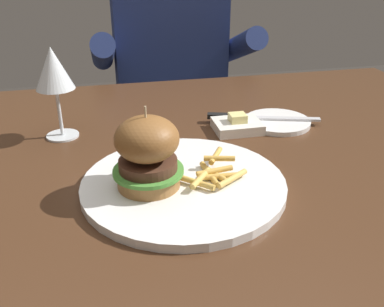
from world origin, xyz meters
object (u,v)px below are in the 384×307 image
(burger_sandwich, at_px, (147,152))
(wine_glass, at_px, (53,71))
(butter_dish, at_px, (237,125))
(diner_person, at_px, (170,106))
(bread_plate, at_px, (277,122))
(main_plate, at_px, (184,184))
(table_knife, at_px, (253,117))

(burger_sandwich, relative_size, wine_glass, 0.72)
(butter_dish, height_order, diner_person, diner_person)
(bread_plate, bearing_deg, diner_person, 100.88)
(wine_glass, distance_m, diner_person, 0.75)
(wine_glass, bearing_deg, diner_person, 62.35)
(burger_sandwich, bearing_deg, main_plate, 2.93)
(main_plate, bearing_deg, table_knife, 49.54)
(table_knife, bearing_deg, main_plate, -130.46)
(burger_sandwich, relative_size, bread_plate, 0.92)
(main_plate, relative_size, burger_sandwich, 2.50)
(main_plate, distance_m, butter_dish, 0.25)
(bread_plate, relative_size, butter_dish, 1.47)
(bread_plate, distance_m, butter_dish, 0.10)
(main_plate, relative_size, butter_dish, 3.38)
(table_knife, bearing_deg, burger_sandwich, -137.07)
(burger_sandwich, bearing_deg, butter_dish, 44.62)
(wine_glass, bearing_deg, butter_dish, -7.60)
(butter_dish, bearing_deg, wine_glass, 172.40)
(burger_sandwich, distance_m, butter_dish, 0.30)
(bread_plate, bearing_deg, burger_sandwich, -143.93)
(main_plate, height_order, table_knife, table_knife)
(main_plate, bearing_deg, burger_sandwich, -177.07)
(burger_sandwich, xyz_separation_m, wine_glass, (-0.14, 0.25, 0.06))
(wine_glass, distance_m, bread_plate, 0.46)
(table_knife, bearing_deg, bread_plate, -16.36)
(main_plate, relative_size, diner_person, 0.27)
(main_plate, relative_size, wine_glass, 1.79)
(table_knife, distance_m, butter_dish, 0.05)
(butter_dish, relative_size, diner_person, 0.08)
(diner_person, bearing_deg, bread_plate, -79.12)
(wine_glass, height_order, butter_dish, wine_glass)
(main_plate, height_order, wine_glass, wine_glass)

